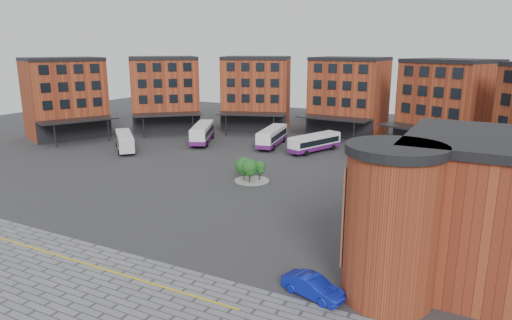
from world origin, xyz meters
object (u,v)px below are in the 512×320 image
at_px(bus_a, 125,140).
at_px(bus_c, 272,136).
at_px(bus_d, 315,142).
at_px(bus_e, 399,151).
at_px(bus_b, 202,133).
at_px(blue_car, 313,287).
at_px(tree_island, 249,168).
at_px(bus_f, 434,164).

height_order(bus_a, bus_c, bus_c).
distance_m(bus_d, bus_e, 13.47).
bearing_deg(bus_a, bus_e, -31.12).
xyz_separation_m(bus_b, blue_car, (35.51, -39.10, -1.03)).
relative_size(bus_b, bus_e, 1.05).
bearing_deg(blue_car, bus_c, 44.83).
relative_size(bus_c, bus_e, 1.02).
bearing_deg(tree_island, bus_b, 137.17).
distance_m(tree_island, bus_c, 21.48).
bearing_deg(blue_car, bus_d, 36.23).
bearing_deg(bus_a, bus_f, -39.55).
bearing_deg(bus_f, bus_b, -158.08).
height_order(bus_a, bus_d, bus_d).
xyz_separation_m(bus_c, bus_f, (26.89, -7.84, 0.26)).
xyz_separation_m(tree_island, bus_a, (-26.50, 6.35, -0.07)).
relative_size(bus_a, bus_c, 0.80).
xyz_separation_m(bus_d, bus_f, (18.91, -7.04, 0.38)).
bearing_deg(bus_e, bus_b, -137.28).
distance_m(tree_island, bus_b, 25.62).
bearing_deg(bus_c, tree_island, -82.13).
height_order(bus_a, bus_b, bus_b).
distance_m(bus_a, bus_c, 24.38).
relative_size(bus_d, bus_e, 0.94).
bearing_deg(tree_island, bus_a, 166.54).
xyz_separation_m(bus_a, bus_e, (41.27, 11.87, 0.16)).
distance_m(tree_island, bus_a, 27.25).
height_order(bus_b, bus_c, bus_b).
distance_m(bus_a, bus_e, 42.94).
distance_m(bus_b, bus_e, 33.57).
bearing_deg(bus_e, bus_f, -4.18).
distance_m(bus_c, bus_e, 21.49).
distance_m(bus_a, bus_b, 13.49).
relative_size(bus_a, blue_car, 2.01).
distance_m(bus_b, bus_c, 12.55).
height_order(bus_b, bus_f, bus_f).
bearing_deg(bus_d, bus_e, 14.78).
xyz_separation_m(tree_island, bus_c, (-6.61, 20.44, -0.09)).
height_order(bus_c, blue_car, bus_c).
distance_m(bus_a, bus_f, 47.20).
bearing_deg(bus_b, bus_c, -11.52).
bearing_deg(bus_a, tree_island, -60.62).
bearing_deg(bus_e, bus_c, -144.59).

